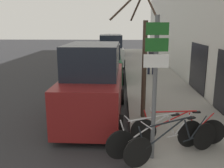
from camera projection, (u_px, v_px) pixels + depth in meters
ground_plane at (107, 86)px, 13.14m from camera, size 80.00×80.00×0.00m
sidewalk_curb at (151, 75)px, 15.75m from camera, size 3.20×32.00×0.15m
building_facade at (182, 23)px, 14.87m from camera, size 0.23×32.00×6.50m
signpost at (155, 82)px, 5.38m from camera, size 0.53×0.12×3.22m
bicycle_0 at (174, 142)px, 5.71m from camera, size 2.32×1.18×0.96m
bicycle_1 at (157, 137)px, 5.95m from camera, size 2.42×0.94×0.97m
bicycle_2 at (178, 129)px, 6.41m from camera, size 2.42×0.44×0.92m
parked_car_0 at (94, 86)px, 8.48m from camera, size 2.12×4.78×2.56m
parked_car_1 at (105, 63)px, 14.52m from camera, size 2.17×4.68×2.12m
parked_car_2 at (111, 52)px, 19.74m from camera, size 2.28×4.64×2.38m
parked_car_3 at (112, 46)px, 25.38m from camera, size 2.14×4.70×2.19m
pedestrian_near at (151, 59)px, 15.28m from camera, size 0.41×0.36×1.60m
street_tree at (143, 60)px, 7.96m from camera, size 1.45×1.20×4.22m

